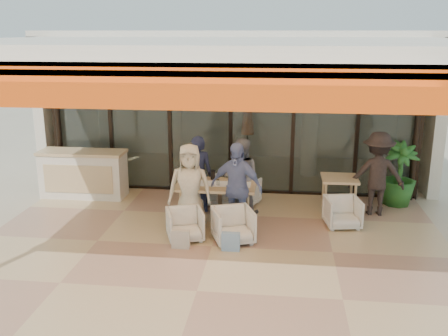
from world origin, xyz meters
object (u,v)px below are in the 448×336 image
object	(u,v)px
diner_grey	(240,177)
side_table	(339,182)
host_counter	(83,174)
diner_periwinkle	(236,188)
dining_table	(216,187)
standing_woman	(377,174)
diner_cream	(190,187)
chair_far_left	(202,189)
chair_near_right	(233,224)
potted_palm	(398,174)
chair_far_right	(242,190)
diner_navy	(198,174)
chair_near_left	(185,223)
side_chair	(343,211)

from	to	relation	value
diner_grey	side_table	size ratio (longest dim) A/B	2.06
host_counter	diner_periwinkle	bearing A→B (deg)	-23.67
dining_table	standing_woman	distance (m)	3.15
dining_table	diner_cream	bearing A→B (deg)	-132.26
chair_far_left	side_table	bearing A→B (deg)	166.15
chair_near_right	diner_periwinkle	world-z (taller)	diner_periwinkle
side_table	potted_palm	xyz separation A→B (m)	(1.26, 0.61, 0.03)
chair_far_right	diner_navy	bearing A→B (deg)	51.88
diner_navy	side_table	world-z (taller)	diner_navy
side_table	chair_far_right	bearing A→B (deg)	173.08
diner_grey	diner_periwinkle	xyz separation A→B (m)	(-0.00, -0.90, 0.06)
host_counter	chair_near_right	distance (m)	4.02
host_counter	side_table	world-z (taller)	host_counter
chair_near_right	chair_near_left	bearing A→B (deg)	159.32
chair_near_left	side_table	size ratio (longest dim) A/B	0.83
diner_grey	standing_woman	size ratio (longest dim) A/B	0.92
side_table	side_chair	world-z (taller)	side_table
standing_woman	diner_cream	bearing A→B (deg)	19.28
host_counter	diner_cream	size ratio (longest dim) A/B	1.16
chair_far_right	chair_near_right	world-z (taller)	chair_near_right
standing_woman	potted_palm	xyz separation A→B (m)	(0.55, 0.62, -0.17)
chair_far_left	standing_woman	distance (m)	3.53
dining_table	diner_grey	bearing A→B (deg)	46.21
chair_far_right	standing_woman	world-z (taller)	standing_woman
standing_woman	chair_near_left	bearing A→B (deg)	26.35
diner_grey	side_table	world-z (taller)	diner_grey
diner_navy	diner_cream	world-z (taller)	diner_cream
diner_cream	dining_table	bearing A→B (deg)	44.23
chair_near_left	diner_cream	world-z (taller)	diner_cream
chair_near_left	potted_palm	bearing A→B (deg)	9.70
chair_near_right	dining_table	bearing A→B (deg)	93.32
diner_periwinkle	potted_palm	size ratio (longest dim) A/B	1.24
chair_far_left	potted_palm	bearing A→B (deg)	176.31
diner_navy	potted_palm	xyz separation A→B (m)	(4.03, 0.88, -0.12)
diner_grey	diner_cream	distance (m)	1.23
chair_far_left	diner_navy	distance (m)	0.68
side_chair	diner_periwinkle	bearing A→B (deg)	-177.56
host_counter	diner_periwinkle	world-z (taller)	diner_periwinkle
chair_far_left	chair_near_left	distance (m)	1.90
diner_grey	diner_cream	size ratio (longest dim) A/B	0.96
chair_far_left	potted_palm	xyz separation A→B (m)	(4.03, 0.38, 0.34)
side_table	standing_woman	xyz separation A→B (m)	(0.71, -0.01, 0.20)
side_chair	chair_far_right	bearing A→B (deg)	143.43
chair_near_right	diner_cream	xyz separation A→B (m)	(-0.84, 0.50, 0.47)
diner_grey	diner_periwinkle	bearing A→B (deg)	89.15
host_counter	diner_cream	xyz separation A→B (m)	(2.63, -1.52, 0.27)
diner_cream	potted_palm	size ratio (longest dim) A/B	1.20
diner_periwinkle	standing_woman	world-z (taller)	standing_woman
diner_grey	diner_periwinkle	distance (m)	0.90
chair_far_right	chair_far_left	bearing A→B (deg)	21.12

